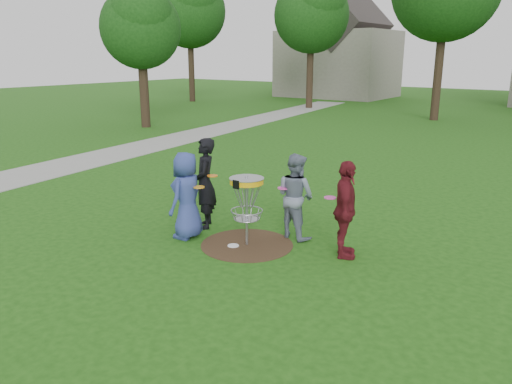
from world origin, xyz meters
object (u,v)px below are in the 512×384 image
Objects in this scene: player_black at (205,183)px; player_grey at (295,196)px; player_maroon at (345,210)px; player_blue at (186,195)px; disc_golf_basket at (247,194)px.

player_black reaches higher than player_grey.
player_black is 3.14m from player_maroon.
player_blue is 1.29m from disc_golf_basket.
player_maroon is at bearing 57.08° from player_black.
player_black is at bearing 166.03° from disc_golf_basket.
player_grey is 1.31m from player_maroon.
player_blue is at bearing -27.17° from player_black.
player_black is 1.39× the size of disc_golf_basket.
player_grey is 1.07m from disc_golf_basket.
player_blue reaches higher than disc_golf_basket.
player_blue is 2.17m from player_grey.
player_black reaches higher than player_blue.
player_grey is at bearing 61.21° from disc_golf_basket.
disc_golf_basket is at bearing 97.58° from player_blue.
player_blue reaches higher than player_grey.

